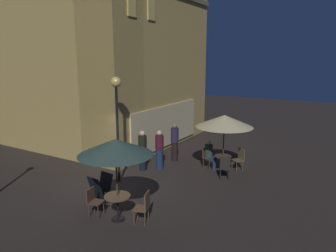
{
  "coord_description": "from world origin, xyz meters",
  "views": [
    {
      "loc": [
        -8.3,
        -7.24,
        4.62
      ],
      "look_at": [
        2.22,
        -0.99,
        2.01
      ],
      "focal_mm": 33.48,
      "sensor_mm": 36.0,
      "label": 1
    }
  ],
  "objects_px": {
    "patron_standing_3": "(143,150)",
    "cafe_table_1": "(118,202)",
    "cafe_chair_1": "(240,158)",
    "patron_standing_1": "(175,142)",
    "cafe_chair_0": "(225,166)",
    "cafe_chair_3": "(93,199)",
    "patron_seated_0": "(210,153)",
    "patio_umbrella_0": "(224,121)",
    "patio_umbrella_1": "(116,147)",
    "cafe_chair_2": "(207,156)",
    "menu_sandwich_board": "(101,188)",
    "cafe_table_0": "(223,161)",
    "street_lamp_near_corner": "(117,103)",
    "patron_standing_2": "(159,150)",
    "cafe_chair_4": "(144,205)"
  },
  "relations": [
    {
      "from": "cafe_chair_0",
      "to": "patron_standing_1",
      "type": "relative_size",
      "value": 0.55
    },
    {
      "from": "cafe_chair_4",
      "to": "cafe_table_1",
      "type": "bearing_deg",
      "value": -0.0
    },
    {
      "from": "cafe_table_0",
      "to": "cafe_chair_4",
      "type": "relative_size",
      "value": 0.77
    },
    {
      "from": "cafe_chair_2",
      "to": "patron_standing_3",
      "type": "height_order",
      "value": "patron_standing_3"
    },
    {
      "from": "patron_standing_1",
      "to": "cafe_table_1",
      "type": "bearing_deg",
      "value": -102.22
    },
    {
      "from": "street_lamp_near_corner",
      "to": "menu_sandwich_board",
      "type": "xyz_separation_m",
      "value": [
        -1.71,
        -0.64,
        -2.59
      ]
    },
    {
      "from": "patio_umbrella_0",
      "to": "cafe_chair_1",
      "type": "xyz_separation_m",
      "value": [
        0.68,
        -0.48,
        -1.64
      ]
    },
    {
      "from": "cafe_chair_4",
      "to": "cafe_chair_2",
      "type": "bearing_deg",
      "value": -102.85
    },
    {
      "from": "patio_umbrella_1",
      "to": "patron_seated_0",
      "type": "relative_size",
      "value": 1.92
    },
    {
      "from": "cafe_table_1",
      "to": "patron_standing_1",
      "type": "bearing_deg",
      "value": 12.83
    },
    {
      "from": "patio_umbrella_0",
      "to": "cafe_chair_1",
      "type": "height_order",
      "value": "patio_umbrella_0"
    },
    {
      "from": "cafe_chair_1",
      "to": "cafe_chair_3",
      "type": "bearing_deg",
      "value": 12.92
    },
    {
      "from": "street_lamp_near_corner",
      "to": "cafe_chair_4",
      "type": "bearing_deg",
      "value": -128.34
    },
    {
      "from": "cafe_chair_2",
      "to": "patio_umbrella_0",
      "type": "bearing_deg",
      "value": 0.0
    },
    {
      "from": "patron_seated_0",
      "to": "patio_umbrella_0",
      "type": "bearing_deg",
      "value": -0.0
    },
    {
      "from": "menu_sandwich_board",
      "to": "patron_standing_1",
      "type": "height_order",
      "value": "patron_standing_1"
    },
    {
      "from": "cafe_chair_2",
      "to": "patron_standing_3",
      "type": "bearing_deg",
      "value": -131.94
    },
    {
      "from": "patron_standing_1",
      "to": "cafe_chair_0",
      "type": "bearing_deg",
      "value": -45.99
    },
    {
      "from": "menu_sandwich_board",
      "to": "cafe_table_1",
      "type": "bearing_deg",
      "value": -110.33
    },
    {
      "from": "patron_seated_0",
      "to": "patron_standing_3",
      "type": "relative_size",
      "value": 0.75
    },
    {
      "from": "cafe_chair_2",
      "to": "menu_sandwich_board",
      "type": "bearing_deg",
      "value": -95.96
    },
    {
      "from": "cafe_table_1",
      "to": "patron_standing_1",
      "type": "xyz_separation_m",
      "value": [
        5.63,
        1.28,
        0.32
      ]
    },
    {
      "from": "street_lamp_near_corner",
      "to": "patron_standing_3",
      "type": "bearing_deg",
      "value": -1.67
    },
    {
      "from": "patron_standing_3",
      "to": "cafe_table_1",
      "type": "bearing_deg",
      "value": 90.75
    },
    {
      "from": "cafe_chair_3",
      "to": "patron_standing_2",
      "type": "bearing_deg",
      "value": 85.06
    },
    {
      "from": "patron_standing_1",
      "to": "cafe_chair_1",
      "type": "bearing_deg",
      "value": -19.28
    },
    {
      "from": "cafe_table_0",
      "to": "cafe_chair_0",
      "type": "bearing_deg",
      "value": -153.76
    },
    {
      "from": "patio_umbrella_0",
      "to": "cafe_chair_2",
      "type": "height_order",
      "value": "patio_umbrella_0"
    },
    {
      "from": "cafe_chair_2",
      "to": "patron_seated_0",
      "type": "relative_size",
      "value": 0.7
    },
    {
      "from": "cafe_chair_0",
      "to": "cafe_chair_4",
      "type": "bearing_deg",
      "value": 143.35
    },
    {
      "from": "cafe_table_0",
      "to": "cafe_chair_3",
      "type": "distance_m",
      "value": 5.78
    },
    {
      "from": "cafe_chair_4",
      "to": "street_lamp_near_corner",
      "type": "bearing_deg",
      "value": -55.0
    },
    {
      "from": "patron_standing_2",
      "to": "cafe_chair_2",
      "type": "bearing_deg",
      "value": -36.09
    },
    {
      "from": "cafe_chair_1",
      "to": "patron_standing_1",
      "type": "xyz_separation_m",
      "value": [
        -0.3,
        2.99,
        0.33
      ]
    },
    {
      "from": "cafe_chair_3",
      "to": "patron_standing_1",
      "type": "height_order",
      "value": "patron_standing_1"
    },
    {
      "from": "cafe_chair_2",
      "to": "cafe_chair_1",
      "type": "bearing_deg",
      "value": 34.69
    },
    {
      "from": "cafe_chair_1",
      "to": "cafe_chair_4",
      "type": "height_order",
      "value": "cafe_chair_4"
    },
    {
      "from": "patron_standing_2",
      "to": "patron_standing_3",
      "type": "distance_m",
      "value": 0.73
    },
    {
      "from": "patron_standing_3",
      "to": "menu_sandwich_board",
      "type": "bearing_deg",
      "value": 75.75
    },
    {
      "from": "cafe_chair_0",
      "to": "cafe_chair_3",
      "type": "relative_size",
      "value": 1.13
    },
    {
      "from": "cafe_chair_0",
      "to": "patron_standing_2",
      "type": "xyz_separation_m",
      "value": [
        -0.18,
        2.88,
        0.28
      ]
    },
    {
      "from": "cafe_chair_0",
      "to": "patron_standing_1",
      "type": "xyz_separation_m",
      "value": [
        1.09,
        2.85,
        0.31
      ]
    },
    {
      "from": "patio_umbrella_1",
      "to": "cafe_chair_3",
      "type": "height_order",
      "value": "patio_umbrella_1"
    },
    {
      "from": "cafe_table_1",
      "to": "cafe_chair_3",
      "type": "bearing_deg",
      "value": 101.37
    },
    {
      "from": "menu_sandwich_board",
      "to": "patron_standing_1",
      "type": "distance_m",
      "value": 5.02
    },
    {
      "from": "cafe_table_1",
      "to": "patio_umbrella_0",
      "type": "relative_size",
      "value": 0.31
    },
    {
      "from": "street_lamp_near_corner",
      "to": "cafe_chair_2",
      "type": "bearing_deg",
      "value": -36.72
    },
    {
      "from": "cafe_table_0",
      "to": "cafe_table_1",
      "type": "height_order",
      "value": "cafe_table_1"
    },
    {
      "from": "cafe_chair_4",
      "to": "cafe_table_0",
      "type": "bearing_deg",
      "value": -111.68
    },
    {
      "from": "cafe_chair_0",
      "to": "patio_umbrella_1",
      "type": "bearing_deg",
      "value": 134.66
    }
  ]
}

